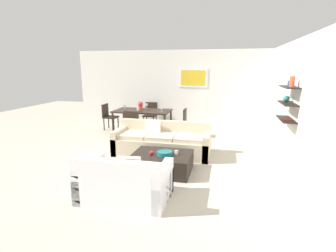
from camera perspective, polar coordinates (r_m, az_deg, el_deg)
name	(u,v)px	position (r m, az deg, el deg)	size (l,w,h in m)	color
ground_plane	(156,158)	(6.27, -2.67, -6.99)	(18.00, 18.00, 0.00)	#BCB29E
back_wall_unit	(190,89)	(9.33, 4.88, 8.01)	(8.40, 0.09, 2.70)	silver
right_wall_shelf_unit	(293,102)	(6.48, 25.61, 4.74)	(0.34, 8.20, 2.70)	silver
sofa_beige	(162,143)	(6.47, -1.28, -3.63)	(2.33, 0.90, 0.78)	beige
loveseat_white	(125,182)	(4.38, -9.42, -11.97)	(1.42, 0.90, 0.78)	white
coffee_table	(162,163)	(5.44, -1.36, -7.97)	(1.19, 0.92, 0.38)	black
decorative_bowl	(165,153)	(5.28, -0.73, -5.89)	(0.32, 0.32, 0.08)	#19666B
candle_jar	(176,152)	(5.32, 1.83, -5.79)	(0.07, 0.07, 0.09)	silver
apple_on_coffee_table	(152,153)	(5.30, -3.60, -5.86)	(0.09, 0.09, 0.09)	red
dining_table	(143,112)	(8.52, -5.57, 3.00)	(1.81, 1.01, 0.75)	black
dining_chair_right_near	(181,121)	(8.02, 2.87, 1.13)	(0.44, 0.44, 0.88)	black
dining_chair_head	(151,113)	(9.41, -3.81, 2.84)	(0.44, 0.44, 0.88)	black
dining_chair_foot	(133,123)	(7.71, -7.67, 0.56)	(0.44, 0.44, 0.88)	black
dining_chair_left_far	(108,115)	(9.25, -12.85, 2.37)	(0.44, 0.44, 0.88)	black
wine_glass_right_near	(162,108)	(8.19, -1.39, 3.91)	(0.06, 0.06, 0.16)	silver
wine_glass_head	(147,105)	(8.91, -4.70, 4.61)	(0.08, 0.08, 0.16)	silver
wine_glass_foot	(138,109)	(8.08, -6.59, 3.69)	(0.06, 0.06, 0.16)	silver
wine_glass_left_far	(124,106)	(8.84, -9.50, 4.31)	(0.08, 0.08, 0.14)	silver
centerpiece_vase	(140,106)	(8.56, -6.02, 4.45)	(0.16, 0.16, 0.27)	#D85933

